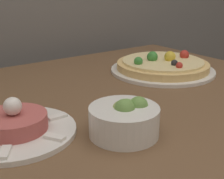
# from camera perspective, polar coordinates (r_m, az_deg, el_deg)

# --- Properties ---
(dining_table) EXTENTS (1.21, 0.83, 0.80)m
(dining_table) POSITION_cam_1_polar(r_m,az_deg,el_deg) (0.82, -3.76, -8.93)
(dining_table) COLOR brown
(dining_table) RESTS_ON ground_plane
(pizza_plate) EXTENTS (0.33, 0.33, 0.07)m
(pizza_plate) POSITION_cam_1_polar(r_m,az_deg,el_deg) (1.01, 9.24, 4.26)
(pizza_plate) COLOR silver
(pizza_plate) RESTS_ON dining_table
(tartare_plate) EXTENTS (0.23, 0.23, 0.07)m
(tartare_plate) POSITION_cam_1_polar(r_m,az_deg,el_deg) (0.62, -17.34, -6.48)
(tartare_plate) COLOR silver
(tartare_plate) RESTS_ON dining_table
(small_bowl) EXTENTS (0.13, 0.13, 0.07)m
(small_bowl) POSITION_cam_1_polar(r_m,az_deg,el_deg) (0.59, 2.34, -5.39)
(small_bowl) COLOR silver
(small_bowl) RESTS_ON dining_table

